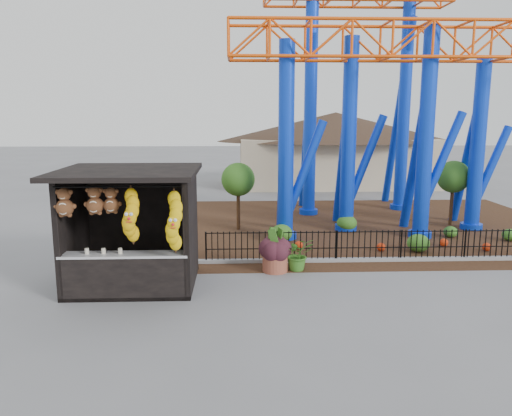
{
  "coord_description": "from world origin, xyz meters",
  "views": [
    {
      "loc": [
        -0.25,
        -11.68,
        4.49
      ],
      "look_at": [
        0.26,
        1.5,
        2.0
      ],
      "focal_mm": 35.0,
      "sensor_mm": 36.0,
      "label": 1
    }
  ],
  "objects_px": {
    "prize_booth": "(131,231)",
    "terracotta_planter": "(275,262)",
    "roller_coaster": "(374,63)",
    "potted_plant": "(298,254)"
  },
  "relations": [
    {
      "from": "roller_coaster",
      "to": "terracotta_planter",
      "type": "relative_size",
      "value": 15.08
    },
    {
      "from": "prize_booth",
      "to": "potted_plant",
      "type": "bearing_deg",
      "value": 16.46
    },
    {
      "from": "prize_booth",
      "to": "potted_plant",
      "type": "distance_m",
      "value": 4.8
    },
    {
      "from": "prize_booth",
      "to": "roller_coaster",
      "type": "relative_size",
      "value": 0.32
    },
    {
      "from": "prize_booth",
      "to": "terracotta_planter",
      "type": "relative_size",
      "value": 4.8
    },
    {
      "from": "prize_booth",
      "to": "terracotta_planter",
      "type": "height_order",
      "value": "prize_booth"
    },
    {
      "from": "roller_coaster",
      "to": "terracotta_planter",
      "type": "bearing_deg",
      "value": -125.18
    },
    {
      "from": "terracotta_planter",
      "to": "prize_booth",
      "type": "bearing_deg",
      "value": -162.07
    },
    {
      "from": "roller_coaster",
      "to": "prize_booth",
      "type": "bearing_deg",
      "value": -137.96
    },
    {
      "from": "terracotta_planter",
      "to": "potted_plant",
      "type": "distance_m",
      "value": 0.71
    }
  ]
}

